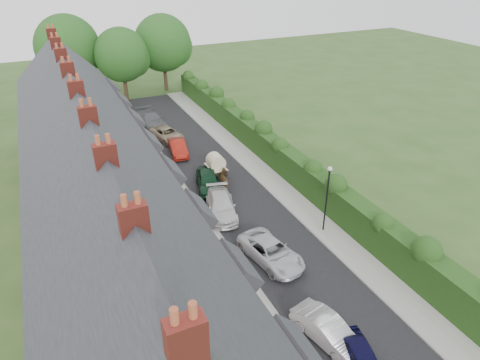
# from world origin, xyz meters

# --- Properties ---
(ground) EXTENTS (140.00, 140.00, 0.00)m
(ground) POSITION_xyz_m (0.00, 0.00, 0.00)
(ground) COLOR #2D4C1E
(ground) RESTS_ON ground
(road) EXTENTS (6.00, 58.00, 0.02)m
(road) POSITION_xyz_m (-0.50, 11.00, 0.01)
(road) COLOR black
(road) RESTS_ON ground
(pavement_hedge_side) EXTENTS (2.20, 58.00, 0.12)m
(pavement_hedge_side) POSITION_xyz_m (3.60, 11.00, 0.06)
(pavement_hedge_side) COLOR gray
(pavement_hedge_side) RESTS_ON ground
(pavement_house_side) EXTENTS (1.70, 58.00, 0.12)m
(pavement_house_side) POSITION_xyz_m (-4.35, 11.00, 0.06)
(pavement_house_side) COLOR gray
(pavement_house_side) RESTS_ON ground
(kerb_hedge_side) EXTENTS (0.18, 58.00, 0.13)m
(kerb_hedge_side) POSITION_xyz_m (2.55, 11.00, 0.07)
(kerb_hedge_side) COLOR gray
(kerb_hedge_side) RESTS_ON ground
(kerb_house_side) EXTENTS (0.18, 58.00, 0.13)m
(kerb_house_side) POSITION_xyz_m (-3.55, 11.00, 0.07)
(kerb_house_side) COLOR gray
(kerb_house_side) RESTS_ON ground
(hedge) EXTENTS (2.10, 58.00, 2.85)m
(hedge) POSITION_xyz_m (5.40, 11.00, 1.60)
(hedge) COLOR #173811
(hedge) RESTS_ON ground
(terrace_row) EXTENTS (9.05, 40.50, 11.50)m
(terrace_row) POSITION_xyz_m (-10.87, 9.98, 4.47)
(terrace_row) COLOR brown
(terrace_row) RESTS_ON ground
(garden_wall_row) EXTENTS (0.35, 40.35, 1.10)m
(garden_wall_row) POSITION_xyz_m (-5.35, 10.00, 0.46)
(garden_wall_row) COLOR maroon
(garden_wall_row) RESTS_ON ground
(lamppost) EXTENTS (0.32, 0.32, 5.16)m
(lamppost) POSITION_xyz_m (3.40, 4.00, 3.30)
(lamppost) COLOR black
(lamppost) RESTS_ON ground
(tree_far_left) EXTENTS (7.14, 6.80, 9.29)m
(tree_far_left) POSITION_xyz_m (-2.65, 40.08, 5.71)
(tree_far_left) COLOR #332316
(tree_far_left) RESTS_ON ground
(tree_far_right) EXTENTS (7.98, 7.60, 10.31)m
(tree_far_right) POSITION_xyz_m (3.39, 42.08, 6.31)
(tree_far_right) COLOR #332316
(tree_far_right) RESTS_ON ground
(tree_far_back) EXTENTS (8.40, 8.00, 10.82)m
(tree_far_back) POSITION_xyz_m (-8.59, 43.08, 6.62)
(tree_far_back) COLOR #332316
(tree_far_back) RESTS_ON ground
(car_silver_a) EXTENTS (2.38, 4.45, 1.39)m
(car_silver_a) POSITION_xyz_m (-2.05, -4.20, 0.70)
(car_silver_a) COLOR silver
(car_silver_a) RESTS_ON ground
(car_silver_b) EXTENTS (3.19, 5.38, 1.40)m
(car_silver_b) POSITION_xyz_m (-1.60, 2.68, 0.70)
(car_silver_b) COLOR silver
(car_silver_b) RESTS_ON ground
(car_white) EXTENTS (3.21, 5.32, 1.44)m
(car_white) POSITION_xyz_m (-2.36, 9.12, 0.72)
(car_white) COLOR silver
(car_white) RESTS_ON ground
(car_green) EXTENTS (2.96, 4.90, 1.56)m
(car_green) POSITION_xyz_m (-1.88, 13.08, 0.78)
(car_green) COLOR black
(car_green) RESTS_ON ground
(car_red) EXTENTS (2.02, 4.35, 1.38)m
(car_red) POSITION_xyz_m (-2.04, 20.81, 0.69)
(car_red) COLOR maroon
(car_red) RESTS_ON ground
(car_beige) EXTENTS (3.09, 5.00, 1.29)m
(car_beige) POSITION_xyz_m (-1.98, 24.69, 0.65)
(car_beige) COLOR gray
(car_beige) RESTS_ON ground
(car_grey) EXTENTS (2.55, 5.65, 1.61)m
(car_grey) POSITION_xyz_m (-2.48, 29.40, 0.80)
(car_grey) COLOR #53555A
(car_grey) RESTS_ON ground
(horse) EXTENTS (1.00, 2.02, 1.67)m
(horse) POSITION_xyz_m (-0.58, 12.40, 0.83)
(horse) COLOR brown
(horse) RESTS_ON ground
(horse_cart) EXTENTS (1.48, 3.27, 2.36)m
(horse_cart) POSITION_xyz_m (-0.58, 14.53, 1.35)
(horse_cart) COLOR black
(horse_cart) RESTS_ON ground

